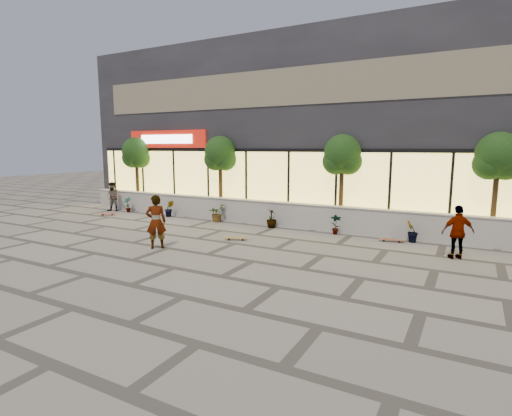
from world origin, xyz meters
The scene contains 19 objects.
ground centered at (0.00, 0.00, 0.00)m, with size 80.00×80.00×0.00m, color gray.
planter_wall centered at (0.00, 7.00, 0.52)m, with size 22.00×0.42×1.04m.
retail_building centered at (0.00, 12.49, 4.25)m, with size 24.00×9.17×8.50m.
shrub_a centered at (-8.50, 6.45, 0.41)m, with size 0.43×0.29×0.81m, color #103311.
shrub_b centered at (-5.70, 6.45, 0.41)m, with size 0.45×0.36×0.81m, color #103311.
shrub_c centered at (-2.90, 6.45, 0.41)m, with size 0.73×0.63×0.81m, color #103311.
shrub_d centered at (-0.10, 6.45, 0.41)m, with size 0.45×0.45×0.81m, color #103311.
shrub_e centered at (2.70, 6.45, 0.41)m, with size 0.43×0.29×0.81m, color #103311.
shrub_f centered at (5.50, 6.45, 0.41)m, with size 0.45×0.36×0.81m, color #103311.
tree_west centered at (-9.00, 7.70, 2.99)m, with size 1.60×1.50×3.92m.
tree_midwest centered at (-3.50, 7.70, 2.99)m, with size 1.60×1.50×3.92m.
tree_mideast centered at (2.50, 7.70, 2.99)m, with size 1.60×1.50×3.92m.
tree_east centered at (8.00, 7.70, 2.99)m, with size 1.60×1.50×3.92m.
skater_center centered at (-1.97, 1.46, 0.91)m, with size 0.66×0.44×1.82m, color white.
skater_left centered at (-9.39, 6.30, 0.78)m, with size 0.76×0.59×1.56m, color #958760.
skater_right_near centered at (7.00, 4.88, 0.83)m, with size 0.97×0.40×1.66m, color silver.
skateboard_center centered at (-0.23, 3.74, 0.08)m, with size 0.85×0.51×0.10m.
skateboard_left centered at (-8.69, 5.25, 0.08)m, with size 0.78×0.55×0.09m.
skateboard_right_near centered at (4.85, 6.20, 0.09)m, with size 0.88×0.33×0.10m.
Camera 1 is at (7.27, -8.49, 3.40)m, focal length 28.00 mm.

